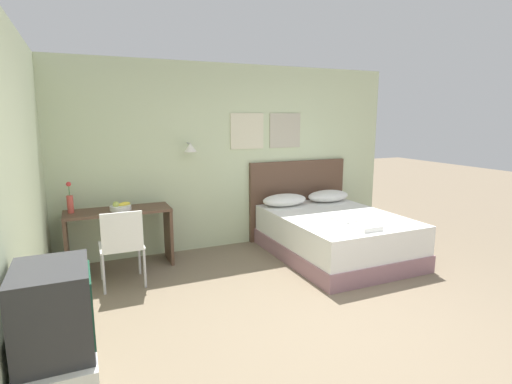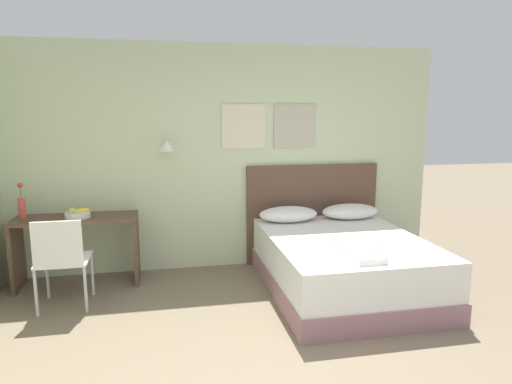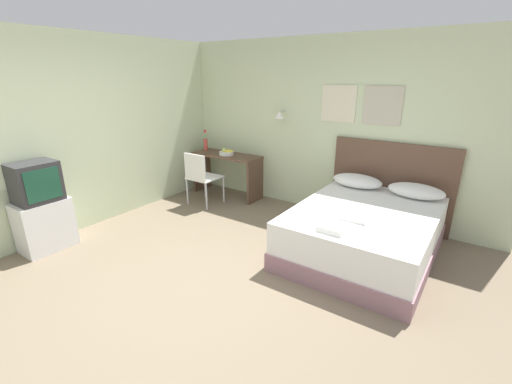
{
  "view_description": "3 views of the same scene",
  "coord_description": "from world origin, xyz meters",
  "px_view_note": "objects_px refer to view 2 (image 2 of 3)",
  "views": [
    {
      "loc": [
        -1.93,
        -2.65,
        1.91
      ],
      "look_at": [
        -0.11,
        1.47,
        1.06
      ],
      "focal_mm": 28.0,
      "sensor_mm": 36.0,
      "label": 1
    },
    {
      "loc": [
        -0.59,
        -2.55,
        1.88
      ],
      "look_at": [
        0.31,
        1.89,
        1.07
      ],
      "focal_mm": 32.0,
      "sensor_mm": 36.0,
      "label": 2
    },
    {
      "loc": [
        2.28,
        -2.09,
        2.11
      ],
      "look_at": [
        -0.12,
        1.38,
        0.65
      ],
      "focal_mm": 24.0,
      "sensor_mm": 36.0,
      "label": 3
    }
  ],
  "objects_px": {
    "bed": "(343,265)",
    "pillow_left": "(288,214)",
    "flower_vase": "(22,205)",
    "desk_chair": "(61,256)",
    "folded_towel_near_foot": "(354,243)",
    "headboard": "(312,213)",
    "pillow_right": "(350,211)",
    "folded_towel_mid_bed": "(367,258)",
    "fruit_bowl": "(78,214)",
    "desk": "(77,237)"
  },
  "relations": [
    {
      "from": "desk_chair",
      "to": "flower_vase",
      "type": "relative_size",
      "value": 2.36
    },
    {
      "from": "desk_chair",
      "to": "folded_towel_mid_bed",
      "type": "bearing_deg",
      "value": -17.84
    },
    {
      "from": "pillow_left",
      "to": "folded_towel_mid_bed",
      "type": "height_order",
      "value": "pillow_left"
    },
    {
      "from": "bed",
      "to": "pillow_left",
      "type": "relative_size",
      "value": 2.93
    },
    {
      "from": "pillow_right",
      "to": "folded_towel_mid_bed",
      "type": "bearing_deg",
      "value": -107.8
    },
    {
      "from": "flower_vase",
      "to": "bed",
      "type": "bearing_deg",
      "value": -13.82
    },
    {
      "from": "desk",
      "to": "desk_chair",
      "type": "relative_size",
      "value": 1.42
    },
    {
      "from": "bed",
      "to": "folded_towel_near_foot",
      "type": "bearing_deg",
      "value": -95.16
    },
    {
      "from": "desk",
      "to": "pillow_left",
      "type": "bearing_deg",
      "value": 0.21
    },
    {
      "from": "pillow_left",
      "to": "pillow_right",
      "type": "bearing_deg",
      "value": 0.0
    },
    {
      "from": "folded_towel_near_foot",
      "to": "folded_towel_mid_bed",
      "type": "bearing_deg",
      "value": -99.45
    },
    {
      "from": "desk",
      "to": "flower_vase",
      "type": "xyz_separation_m",
      "value": [
        -0.54,
        0.05,
        0.36
      ]
    },
    {
      "from": "folded_towel_mid_bed",
      "to": "desk",
      "type": "xyz_separation_m",
      "value": [
        -2.65,
        1.52,
        -0.08
      ]
    },
    {
      "from": "folded_towel_mid_bed",
      "to": "bed",
      "type": "bearing_deg",
      "value": 82.28
    },
    {
      "from": "pillow_left",
      "to": "fruit_bowl",
      "type": "xyz_separation_m",
      "value": [
        -2.34,
        -0.05,
        0.12
      ]
    },
    {
      "from": "pillow_left",
      "to": "fruit_bowl",
      "type": "height_order",
      "value": "fruit_bowl"
    },
    {
      "from": "pillow_right",
      "to": "folded_towel_near_foot",
      "type": "relative_size",
      "value": 2.08
    },
    {
      "from": "bed",
      "to": "flower_vase",
      "type": "distance_m",
      "value": 3.45
    },
    {
      "from": "bed",
      "to": "folded_towel_near_foot",
      "type": "xyz_separation_m",
      "value": [
        -0.03,
        -0.31,
        0.33
      ]
    },
    {
      "from": "folded_towel_mid_bed",
      "to": "desk",
      "type": "height_order",
      "value": "desk"
    },
    {
      "from": "pillow_left",
      "to": "flower_vase",
      "type": "xyz_separation_m",
      "value": [
        -2.91,
        0.04,
        0.22
      ]
    },
    {
      "from": "fruit_bowl",
      "to": "pillow_right",
      "type": "bearing_deg",
      "value": 0.83
    },
    {
      "from": "desk_chair",
      "to": "fruit_bowl",
      "type": "relative_size",
      "value": 3.4
    },
    {
      "from": "folded_towel_mid_bed",
      "to": "flower_vase",
      "type": "height_order",
      "value": "flower_vase"
    },
    {
      "from": "folded_towel_near_foot",
      "to": "pillow_left",
      "type": "bearing_deg",
      "value": 108.5
    },
    {
      "from": "headboard",
      "to": "folded_towel_mid_bed",
      "type": "height_order",
      "value": "headboard"
    },
    {
      "from": "folded_towel_near_foot",
      "to": "desk",
      "type": "distance_m",
      "value": 2.93
    },
    {
      "from": "pillow_left",
      "to": "desk",
      "type": "xyz_separation_m",
      "value": [
        -2.37,
        -0.01,
        -0.14
      ]
    },
    {
      "from": "headboard",
      "to": "desk_chair",
      "type": "distance_m",
      "value": 2.94
    },
    {
      "from": "pillow_right",
      "to": "folded_towel_mid_bed",
      "type": "distance_m",
      "value": 1.6
    },
    {
      "from": "desk",
      "to": "fruit_bowl",
      "type": "bearing_deg",
      "value": -52.91
    },
    {
      "from": "folded_towel_near_foot",
      "to": "flower_vase",
      "type": "height_order",
      "value": "flower_vase"
    },
    {
      "from": "folded_towel_near_foot",
      "to": "folded_towel_mid_bed",
      "type": "distance_m",
      "value": 0.46
    },
    {
      "from": "flower_vase",
      "to": "folded_towel_mid_bed",
      "type": "bearing_deg",
      "value": -26.14
    },
    {
      "from": "headboard",
      "to": "desk",
      "type": "bearing_deg",
      "value": -174.09
    },
    {
      "from": "desk_chair",
      "to": "folded_towel_near_foot",
      "type": "bearing_deg",
      "value": -8.54
    },
    {
      "from": "headboard",
      "to": "flower_vase",
      "type": "relative_size",
      "value": 4.38
    },
    {
      "from": "desk",
      "to": "fruit_bowl",
      "type": "height_order",
      "value": "fruit_bowl"
    },
    {
      "from": "folded_towel_mid_bed",
      "to": "desk_chair",
      "type": "relative_size",
      "value": 0.31
    },
    {
      "from": "headboard",
      "to": "desk",
      "type": "height_order",
      "value": "headboard"
    },
    {
      "from": "pillow_right",
      "to": "desk",
      "type": "height_order",
      "value": "pillow_right"
    },
    {
      "from": "folded_towel_near_foot",
      "to": "desk_chair",
      "type": "bearing_deg",
      "value": 171.46
    },
    {
      "from": "pillow_right",
      "to": "folded_towel_near_foot",
      "type": "height_order",
      "value": "pillow_right"
    },
    {
      "from": "pillow_right",
      "to": "desk_chair",
      "type": "relative_size",
      "value": 0.77
    },
    {
      "from": "headboard",
      "to": "pillow_left",
      "type": "distance_m",
      "value": 0.48
    },
    {
      "from": "headboard",
      "to": "fruit_bowl",
      "type": "height_order",
      "value": "headboard"
    },
    {
      "from": "headboard",
      "to": "bed",
      "type": "bearing_deg",
      "value": -90.0
    },
    {
      "from": "fruit_bowl",
      "to": "bed",
      "type": "bearing_deg",
      "value": -14.9
    },
    {
      "from": "folded_towel_mid_bed",
      "to": "flower_vase",
      "type": "relative_size",
      "value": 0.73
    },
    {
      "from": "pillow_right",
      "to": "desk_chair",
      "type": "height_order",
      "value": "desk_chair"
    }
  ]
}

